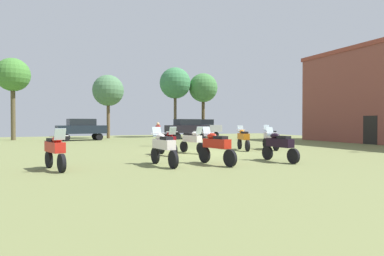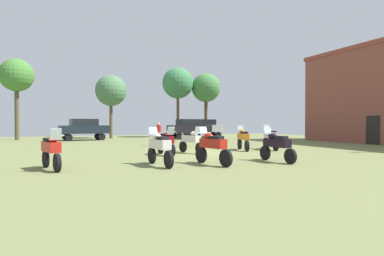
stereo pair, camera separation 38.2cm
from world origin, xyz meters
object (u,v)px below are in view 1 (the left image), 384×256
tree_5 (175,83)px  motorcycle_7 (168,141)px  motorcycle_4 (55,150)px  motorcycle_8 (279,145)px  motorcycle_5 (163,147)px  car_1 (81,128)px  motorcycle_2 (192,140)px  car_2 (201,127)px  person_1 (158,132)px  motorcycle_9 (216,146)px  tree_4 (108,91)px  tree_1 (13,76)px  car_3 (187,127)px  motorcycle_3 (243,138)px  motorcycle_6 (270,138)px  tree_2 (203,88)px

tree_5 → motorcycle_7: bearing=-111.2°
motorcycle_4 → motorcycle_8: motorcycle_4 is taller
motorcycle_5 → car_1: 19.73m
motorcycle_2 → car_2: car_2 is taller
car_1 → person_1: bearing=-164.5°
motorcycle_9 → car_1: (-3.58, 20.16, 0.44)m
car_1 → tree_4: size_ratio=0.68×
car_1 → tree_1: (-5.87, 3.02, 4.89)m
person_1 → car_3: bearing=59.9°
motorcycle_3 → motorcycle_6: motorcycle_6 is taller
motorcycle_4 → motorcycle_6: 12.80m
motorcycle_9 → tree_1: tree_1 is taller
motorcycle_7 → tree_5: size_ratio=0.28×
tree_1 → tree_5: bearing=0.7°
motorcycle_5 → tree_2: size_ratio=0.31×
car_1 → tree_4: tree_4 is taller
motorcycle_2 → motorcycle_9: (-1.02, -4.77, 0.03)m
motorcycle_4 → motorcycle_7: (5.28, 3.38, -0.00)m
motorcycle_6 → car_3: (0.25, 14.05, 0.43)m
car_3 → tree_1: bearing=69.2°
car_3 → motorcycle_4: bearing=139.5°
motorcycle_6 → tree_5: bearing=100.8°
person_1 → tree_2: size_ratio=0.23×
motorcycle_9 → person_1: bearing=73.3°
motorcycle_8 → tree_1: size_ratio=0.29×
motorcycle_6 → tree_4: tree_4 is taller
motorcycle_6 → motorcycle_9: size_ratio=0.98×
motorcycle_6 → tree_5: 19.18m
motorcycle_9 → tree_2: size_ratio=0.30×
motorcycle_9 → car_3: size_ratio=0.49×
motorcycle_4 → motorcycle_6: motorcycle_6 is taller
motorcycle_2 → motorcycle_3: 3.57m
motorcycle_7 → person_1: 6.29m
motorcycle_2 → tree_1: 21.85m
tree_4 → motorcycle_9: bearing=-88.4°
motorcycle_9 → tree_2: 25.59m
motorcycle_4 → car_1: 19.41m
motorcycle_3 → motorcycle_4: size_ratio=1.08×
motorcycle_7 → motorcycle_2: bearing=-167.0°
person_1 → motorcycle_9: bearing=-90.9°
motorcycle_6 → car_2: (2.62, 15.87, 0.43)m
motorcycle_3 → car_2: bearing=89.7°
motorcycle_2 → car_2: (7.90, 16.06, 0.46)m
motorcycle_9 → car_1: car_1 is taller
motorcycle_5 → car_3: car_3 is taller
motorcycle_8 → tree_4: tree_4 is taller
car_1 → motorcycle_6: bearing=-155.7°
motorcycle_4 → motorcycle_9: size_ratio=0.93×
motorcycle_9 → tree_5: size_ratio=0.28×
motorcycle_5 → car_2: (10.94, 20.33, 0.44)m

